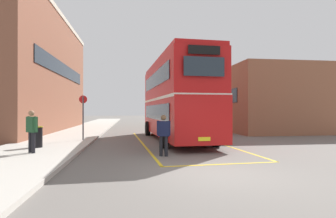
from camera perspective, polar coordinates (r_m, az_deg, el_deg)
The scene contains 11 objects.
ground_plane at distance 22.15m, azimuth -1.49°, elevation -4.92°, with size 135.60×135.60×0.00m, color #66605B.
sidewalk_left at distance 24.74m, azimuth -17.30°, elevation -4.25°, with size 4.00×57.60×0.14m, color #B2ADA3.
brick_building_left at distance 25.56m, azimuth -27.11°, elevation 6.76°, with size 5.57×18.89×9.81m.
depot_building_right at distance 27.94m, azimuth 17.29°, elevation 1.55°, with size 7.89×15.51×5.34m.
double_decker_bus at distance 16.28m, azimuth 1.58°, elevation 2.24°, with size 3.30×10.76×4.75m.
single_deck_bus at distance 32.63m, azimuth 2.78°, elevation -0.52°, with size 3.60×10.10×3.02m.
pedestrian_boarding at distance 10.66m, azimuth -0.94°, elevation -4.98°, with size 0.53×0.35×1.62m.
pedestrian_waiting_near at distance 11.86m, azimuth -26.76°, elevation -3.66°, with size 0.50×0.48×1.66m.
litter_bin at distance 13.53m, azimuth -25.90°, elevation -5.30°, with size 0.50×0.50×0.94m.
bus_stop_sign at distance 15.89m, azimuth -17.45°, elevation -0.80°, with size 0.43×0.13×2.50m.
bay_marking_yellow at distance 14.46m, azimuth 3.07°, elevation -7.41°, with size 4.97×12.88×0.01m.
Camera 1 is at (-2.41, -7.54, 1.82)m, focal length 28.94 mm.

